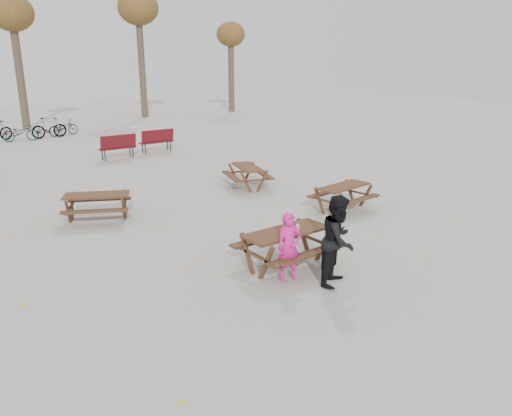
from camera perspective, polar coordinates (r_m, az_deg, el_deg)
ground at (r=10.21m, az=3.43°, el=-6.69°), size 80.00×80.00×0.00m
main_picnic_table at (r=9.99m, az=3.49°, el=-3.60°), size 1.80×1.45×0.78m
food_tray at (r=9.94m, az=4.32°, el=-2.46°), size 0.18×0.11×0.03m
bread_roll at (r=9.92m, az=4.33°, el=-2.23°), size 0.14×0.06×0.05m
soda_bottle at (r=9.83m, az=4.77°, el=-2.36°), size 0.07×0.07×0.17m
child at (r=9.38m, az=3.82°, el=-4.49°), size 0.56×0.45×1.33m
adult at (r=9.29m, az=9.41°, el=-3.66°), size 1.03×0.95×1.71m
picnic_table_east at (r=13.95m, az=9.93°, el=1.16°), size 1.73×1.45×0.70m
picnic_table_north at (r=13.53m, az=-17.66°, el=0.10°), size 2.05×1.91×0.70m
picnic_table_far at (r=16.19m, az=-0.96°, el=3.59°), size 1.72×1.92×0.69m
park_bench_row at (r=20.50m, az=-22.00°, el=5.70°), size 9.93×1.67×1.03m
tree_row at (r=33.02m, az=-26.54°, el=18.96°), size 32.17×3.52×8.26m
fallen_leaves at (r=12.33m, az=-2.39°, el=-2.40°), size 11.00×11.00×0.01m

